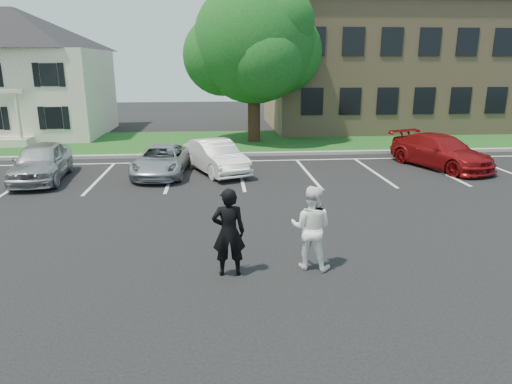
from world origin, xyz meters
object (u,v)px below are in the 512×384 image
at_px(man_white_shirt, 311,228).
at_px(car_silver_minivan, 162,160).
at_px(tree, 255,45).
at_px(man_black_suit, 229,232).
at_px(office_building, 427,67).
at_px(house, 17,73).
at_px(car_silver_west, 41,162).
at_px(car_white_sedan, 216,157).
at_px(car_red_compact, 441,151).

height_order(man_white_shirt, car_silver_minivan, man_white_shirt).
height_order(tree, man_white_shirt, tree).
bearing_deg(man_black_suit, office_building, -122.74).
height_order(house, car_silver_minivan, house).
xyz_separation_m(man_black_suit, man_white_shirt, (1.80, 0.18, -0.02)).
height_order(car_silver_west, car_white_sedan, car_silver_west).
bearing_deg(tree, car_white_sedan, -107.14).
bearing_deg(car_white_sedan, man_black_suit, -111.26).
bearing_deg(man_white_shirt, office_building, -97.58).
bearing_deg(tree, car_red_compact, -44.93).
height_order(car_white_sedan, car_red_compact, car_red_compact).
bearing_deg(office_building, car_white_sedan, -138.05).
bearing_deg(car_white_sedan, car_silver_minivan, 161.63).
xyz_separation_m(car_silver_west, car_silver_minivan, (4.53, 0.53, -0.14)).
distance_m(tree, car_white_sedan, 9.13).
relative_size(car_silver_west, car_red_compact, 0.88).
bearing_deg(car_white_sedan, car_red_compact, -22.07).
bearing_deg(car_silver_minivan, car_silver_west, -169.00).
height_order(car_silver_west, car_silver_minivan, car_silver_west).
xyz_separation_m(man_black_suit, car_red_compact, (9.50, 9.67, -0.26)).
xyz_separation_m(man_black_suit, car_silver_minivan, (-2.43, 9.41, -0.37)).
relative_size(man_black_suit, car_silver_minivan, 0.45).
distance_m(house, tree, 14.93).
bearing_deg(car_silver_west, car_red_compact, -2.95).
xyz_separation_m(office_building, man_white_shirt, (-12.96, -22.87, -3.22)).
xyz_separation_m(man_white_shirt, car_red_compact, (7.70, 9.49, -0.23)).
relative_size(tree, man_black_suit, 4.56).
xyz_separation_m(house, car_silver_minivan, (9.81, -11.62, -3.24)).
distance_m(car_silver_west, car_red_compact, 16.47).
xyz_separation_m(tree, car_silver_west, (-9.04, -8.18, -4.61)).
relative_size(man_black_suit, car_white_sedan, 0.47).
distance_m(car_silver_west, car_silver_minivan, 4.56).
relative_size(office_building, man_white_shirt, 11.88).
bearing_deg(tree, man_white_shirt, -90.95).
distance_m(tree, man_black_suit, 17.75).
bearing_deg(office_building, car_red_compact, -111.47).
height_order(house, car_silver_west, house).
height_order(man_white_shirt, car_white_sedan, man_white_shirt).
bearing_deg(house, car_silver_minivan, -49.83).
distance_m(man_black_suit, car_red_compact, 13.56).
bearing_deg(man_black_suit, car_silver_west, -52.08).
relative_size(tree, car_silver_minivan, 2.07).
bearing_deg(car_red_compact, tree, 114.60).
distance_m(office_building, car_red_compact, 14.79).
xyz_separation_m(car_silver_west, car_white_sedan, (6.73, 0.69, -0.06)).
bearing_deg(office_building, car_silver_west, -146.88).
distance_m(house, office_building, 27.08).
bearing_deg(car_silver_minivan, man_black_suit, -71.18).
bearing_deg(man_white_shirt, tree, -68.99).
xyz_separation_m(car_silver_minivan, car_red_compact, (11.93, 0.26, 0.12)).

